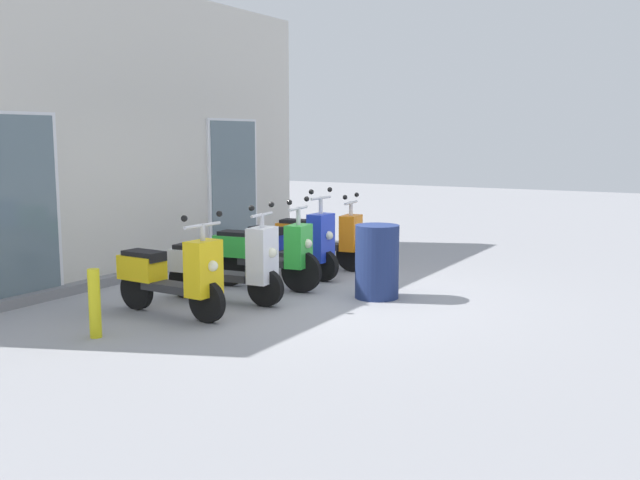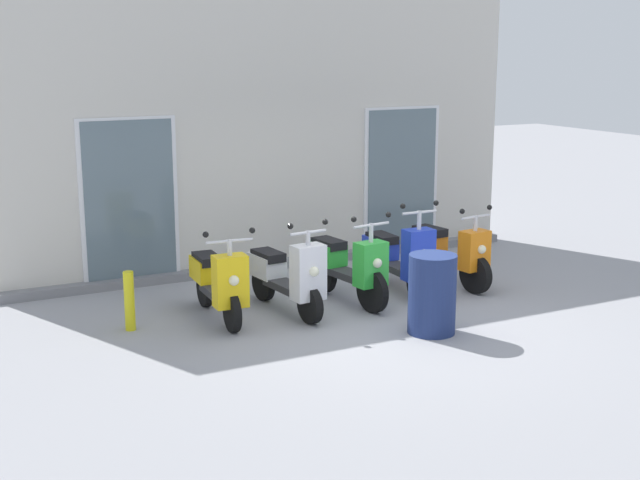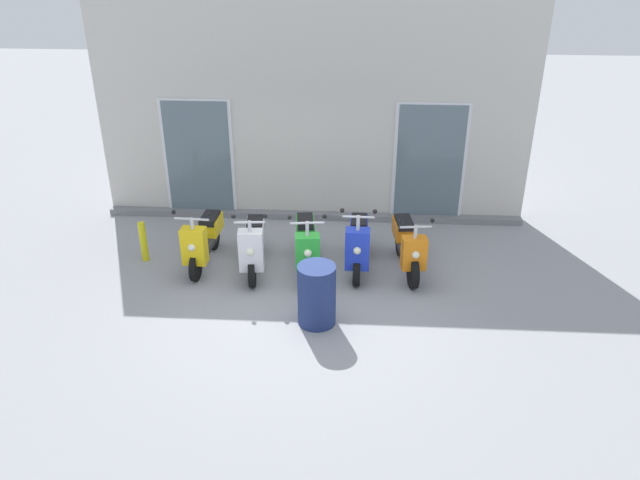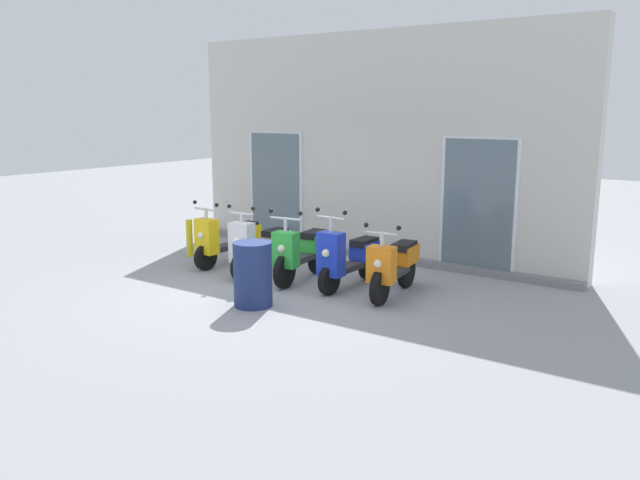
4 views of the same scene
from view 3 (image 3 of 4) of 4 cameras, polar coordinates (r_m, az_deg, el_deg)
name	(u,v)px [view 3 (image 3 of 4)]	position (r m, az deg, el deg)	size (l,w,h in m)	color
ground_plane	(300,294)	(9.78, -1.82, -4.95)	(40.00, 40.00, 0.00)	#939399
storefront_facade	(313,115)	(11.74, -0.61, 11.32)	(7.99, 0.50, 4.13)	beige
scooter_yellow	(203,239)	(10.56, -10.55, 0.11)	(0.62, 1.56, 1.20)	black
scooter_white	(254,244)	(10.28, -6.06, -0.35)	(0.54, 1.59, 1.23)	black
scooter_green	(306,244)	(10.20, -1.25, -0.35)	(0.59, 1.62, 1.23)	black
scooter_blue	(358,243)	(10.26, 3.48, -0.27)	(0.56, 1.55, 1.30)	black
scooter_orange	(408,245)	(10.31, 7.97, -0.48)	(0.57, 1.58, 1.16)	black
trash_bin	(317,295)	(8.90, -0.31, -5.00)	(0.55, 0.55, 0.92)	navy
curb_bollard	(143,241)	(10.98, -15.75, -0.13)	(0.12, 0.12, 0.70)	yellow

